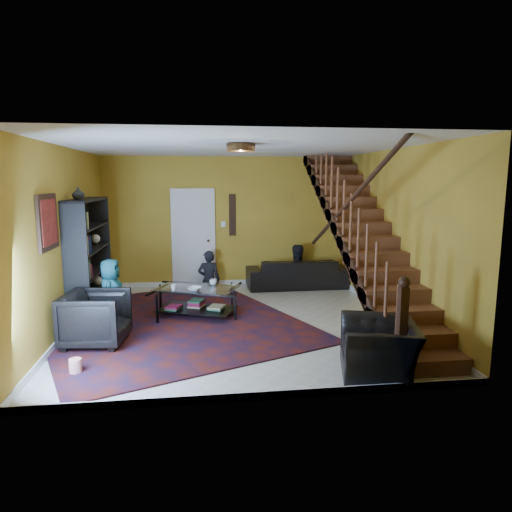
{
  "coord_description": "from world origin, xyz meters",
  "views": [
    {
      "loc": [
        -0.62,
        -7.19,
        2.29
      ],
      "look_at": [
        0.37,
        0.4,
        1.02
      ],
      "focal_mm": 32.0,
      "sensor_mm": 36.0,
      "label": 1
    }
  ],
  "objects_px": {
    "sofa": "(296,273)",
    "armchair_left": "(96,319)",
    "bookshelf": "(90,261)",
    "coffee_table": "(197,300)",
    "armchair_right": "(379,348)"
  },
  "relations": [
    {
      "from": "sofa",
      "to": "armchair_left",
      "type": "relative_size",
      "value": 2.51
    },
    {
      "from": "sofa",
      "to": "armchair_left",
      "type": "height_order",
      "value": "armchair_left"
    },
    {
      "from": "bookshelf",
      "to": "coffee_table",
      "type": "height_order",
      "value": "bookshelf"
    },
    {
      "from": "bookshelf",
      "to": "armchair_right",
      "type": "distance_m",
      "value": 4.88
    },
    {
      "from": "armchair_right",
      "to": "coffee_table",
      "type": "height_order",
      "value": "armchair_right"
    },
    {
      "from": "bookshelf",
      "to": "sofa",
      "type": "height_order",
      "value": "bookshelf"
    },
    {
      "from": "bookshelf",
      "to": "armchair_left",
      "type": "relative_size",
      "value": 2.37
    },
    {
      "from": "sofa",
      "to": "armchair_left",
      "type": "bearing_deg",
      "value": 40.71
    },
    {
      "from": "bookshelf",
      "to": "sofa",
      "type": "distance_m",
      "value": 4.31
    },
    {
      "from": "coffee_table",
      "to": "armchair_right",
      "type": "bearing_deg",
      "value": -50.75
    },
    {
      "from": "armchair_right",
      "to": "coffee_table",
      "type": "distance_m",
      "value": 3.4
    },
    {
      "from": "armchair_right",
      "to": "coffee_table",
      "type": "xyz_separation_m",
      "value": [
        -2.15,
        2.63,
        -0.02
      ]
    },
    {
      "from": "sofa",
      "to": "armchair_right",
      "type": "relative_size",
      "value": 2.17
    },
    {
      "from": "bookshelf",
      "to": "sofa",
      "type": "xyz_separation_m",
      "value": [
        3.9,
        1.7,
        -0.65
      ]
    },
    {
      "from": "armchair_right",
      "to": "sofa",
      "type": "bearing_deg",
      "value": -165.19
    }
  ]
}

